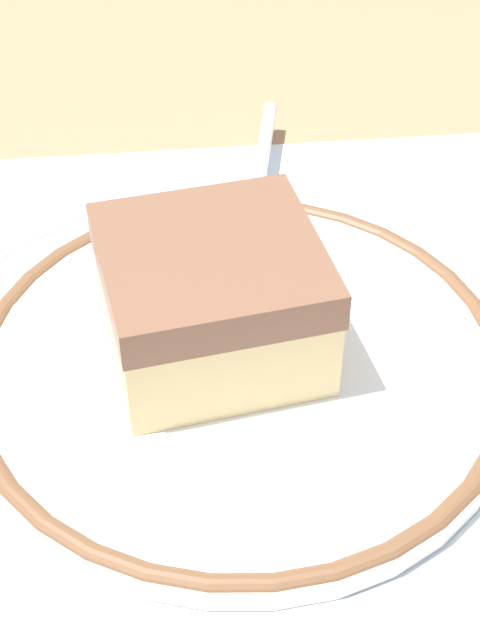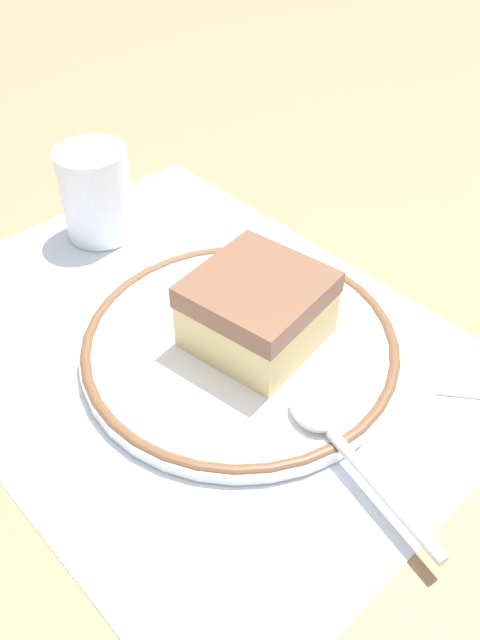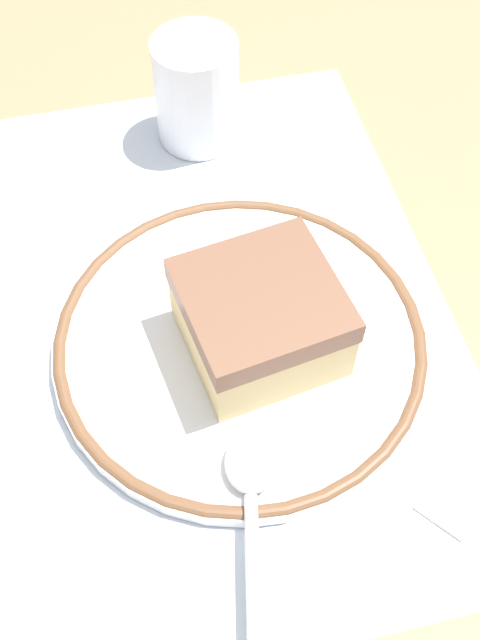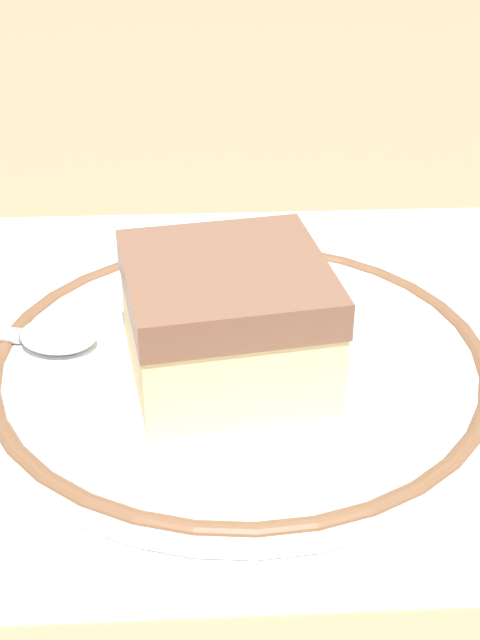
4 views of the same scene
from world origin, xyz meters
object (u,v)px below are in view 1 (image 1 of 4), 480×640
(cake_slice, at_px, (212,299))
(sugar_packet, at_px, (27,218))
(spoon, at_px, (255,201))
(plate, at_px, (240,361))

(cake_slice, bearing_deg, sugar_packet, -142.18)
(sugar_packet, bearing_deg, spoon, 82.87)
(plate, relative_size, spoon, 1.70)
(cake_slice, xyz_separation_m, sugar_packet, (-0.11, -0.09, -0.03))
(cake_slice, distance_m, spoon, 0.10)
(cake_slice, bearing_deg, plate, 60.11)
(cake_slice, height_order, spoon, cake_slice)
(spoon, bearing_deg, cake_slice, -16.48)
(spoon, height_order, sugar_packet, spoon)
(sugar_packet, bearing_deg, cake_slice, 37.82)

